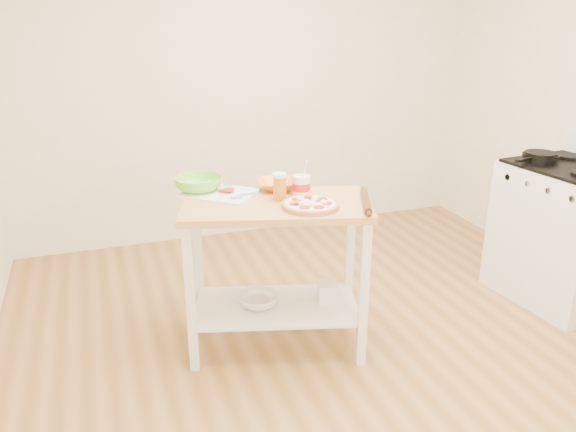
% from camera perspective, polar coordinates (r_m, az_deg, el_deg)
% --- Properties ---
extents(room_shell, '(4.04, 4.54, 2.74)m').
position_cam_1_polar(room_shell, '(2.75, 8.86, 8.59)').
color(room_shell, '#AC7A3F').
rests_on(room_shell, ground).
extents(prep_island, '(1.14, 0.82, 0.90)m').
position_cam_1_polar(prep_island, '(3.18, -1.23, -3.00)').
color(prep_island, tan).
rests_on(prep_island, ground).
extents(gas_stove, '(0.73, 0.83, 1.11)m').
position_cam_1_polar(gas_stove, '(4.23, 26.35, -1.57)').
color(gas_stove, silver).
rests_on(gas_stove, ground).
extents(skillet, '(0.37, 0.23, 0.03)m').
position_cam_1_polar(skillet, '(4.12, 24.23, 5.55)').
color(skillet, black).
rests_on(skillet, gas_stove).
extents(pizza, '(0.31, 0.31, 0.05)m').
position_cam_1_polar(pizza, '(3.00, 2.29, 1.18)').
color(pizza, tan).
rests_on(pizza, prep_island).
extents(cutting_board, '(0.50, 0.49, 0.04)m').
position_cam_1_polar(cutting_board, '(3.24, -6.99, 2.38)').
color(cutting_board, white).
rests_on(cutting_board, prep_island).
extents(spatula, '(0.15, 0.07, 0.01)m').
position_cam_1_polar(spatula, '(3.15, -4.68, 2.07)').
color(spatula, '#3BB0A8').
rests_on(spatula, cutting_board).
extents(knife, '(0.27, 0.06, 0.01)m').
position_cam_1_polar(knife, '(3.34, -8.56, 3.01)').
color(knife, silver).
rests_on(knife, cutting_board).
extents(orange_bowl, '(0.29, 0.29, 0.06)m').
position_cam_1_polar(orange_bowl, '(3.30, -1.02, 3.22)').
color(orange_bowl, orange).
rests_on(orange_bowl, prep_island).
extents(green_bowl, '(0.33, 0.33, 0.09)m').
position_cam_1_polar(green_bowl, '(3.30, -9.09, 3.22)').
color(green_bowl, '#74E13B').
rests_on(green_bowl, prep_island).
extents(beer_pint, '(0.08, 0.08, 0.15)m').
position_cam_1_polar(beer_pint, '(3.09, -0.86, 2.99)').
color(beer_pint, orange).
rests_on(beer_pint, prep_island).
extents(yogurt_tub, '(0.10, 0.10, 0.22)m').
position_cam_1_polar(yogurt_tub, '(3.16, 1.35, 3.05)').
color(yogurt_tub, white).
rests_on(yogurt_tub, prep_island).
extents(rolling_pin, '(0.17, 0.34, 0.04)m').
position_cam_1_polar(rolling_pin, '(3.06, 7.92, 1.48)').
color(rolling_pin, '#4F2D12').
rests_on(rolling_pin, prep_island).
extents(shelf_glass_bowl, '(0.26, 0.26, 0.07)m').
position_cam_1_polar(shelf_glass_bowl, '(3.32, -3.01, -8.56)').
color(shelf_glass_bowl, silver).
rests_on(shelf_glass_bowl, prep_island).
extents(shelf_bin, '(0.14, 0.14, 0.11)m').
position_cam_1_polar(shelf_bin, '(3.37, 4.09, -7.71)').
color(shelf_bin, white).
rests_on(shelf_bin, prep_island).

